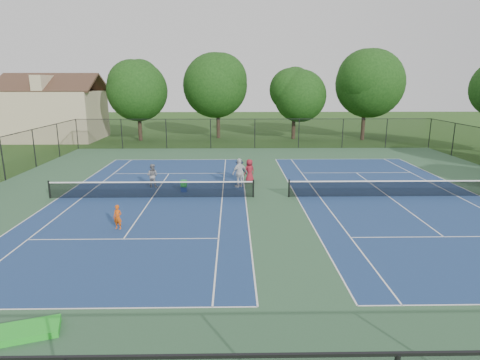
{
  "coord_description": "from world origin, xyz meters",
  "views": [
    {
      "loc": [
        -2.25,
        -22.71,
        6.61
      ],
      "look_at": [
        -1.85,
        -1.0,
        1.3
      ],
      "focal_mm": 30.0,
      "sensor_mm": 36.0,
      "label": 1
    }
  ],
  "objects_px": {
    "child_player": "(118,217)",
    "instructor": "(152,176)",
    "ball_hopper": "(184,184)",
    "tree_back_d": "(366,80)",
    "tree_back_b": "(218,82)",
    "clapboard_house": "(55,113)",
    "ball_crate": "(184,189)",
    "bystander_a": "(240,173)",
    "tree_back_c": "(295,92)",
    "tree_back_a": "(138,87)",
    "bystander_b": "(240,171)",
    "bystander_c": "(249,171)"
  },
  "relations": [
    {
      "from": "tree_back_b",
      "to": "instructor",
      "type": "height_order",
      "value": "tree_back_b"
    },
    {
      "from": "clapboard_house",
      "to": "ball_hopper",
      "type": "xyz_separation_m",
      "value": [
        17.71,
        -23.69,
        -2.56
      ]
    },
    {
      "from": "clapboard_house",
      "to": "bystander_c",
      "type": "height_order",
      "value": "clapboard_house"
    },
    {
      "from": "instructor",
      "to": "bystander_b",
      "type": "relative_size",
      "value": 1.01
    },
    {
      "from": "tree_back_a",
      "to": "bystander_a",
      "type": "relative_size",
      "value": 4.83
    },
    {
      "from": "tree_back_b",
      "to": "ball_crate",
      "type": "distance_m",
      "value": 25.55
    },
    {
      "from": "bystander_a",
      "to": "instructor",
      "type": "bearing_deg",
      "value": -36.78
    },
    {
      "from": "ball_hopper",
      "to": "tree_back_d",
      "type": "bearing_deg",
      "value": 51.13
    },
    {
      "from": "instructor",
      "to": "bystander_c",
      "type": "distance_m",
      "value": 6.41
    },
    {
      "from": "tree_back_a",
      "to": "bystander_c",
      "type": "height_order",
      "value": "tree_back_a"
    },
    {
      "from": "tree_back_b",
      "to": "bystander_c",
      "type": "relative_size",
      "value": 6.33
    },
    {
      "from": "tree_back_b",
      "to": "bystander_a",
      "type": "relative_size",
      "value": 5.3
    },
    {
      "from": "ball_crate",
      "to": "bystander_b",
      "type": "bearing_deg",
      "value": 36.75
    },
    {
      "from": "child_player",
      "to": "bystander_a",
      "type": "relative_size",
      "value": 0.61
    },
    {
      "from": "tree_back_d",
      "to": "tree_back_b",
      "type": "bearing_deg",
      "value": 173.29
    },
    {
      "from": "tree_back_a",
      "to": "bystander_a",
      "type": "bearing_deg",
      "value": -62.66
    },
    {
      "from": "tree_back_d",
      "to": "instructor",
      "type": "xyz_separation_m",
      "value": [
        -20.43,
        -21.53,
        -6.06
      ]
    },
    {
      "from": "tree_back_c",
      "to": "bystander_a",
      "type": "xyz_separation_m",
      "value": [
        -6.82,
        -22.61,
        -4.53
      ]
    },
    {
      "from": "instructor",
      "to": "clapboard_house",
      "type": "bearing_deg",
      "value": -42.6
    },
    {
      "from": "child_player",
      "to": "instructor",
      "type": "height_order",
      "value": "instructor"
    },
    {
      "from": "bystander_a",
      "to": "bystander_c",
      "type": "distance_m",
      "value": 1.46
    },
    {
      "from": "tree_back_d",
      "to": "bystander_a",
      "type": "height_order",
      "value": "tree_back_d"
    },
    {
      "from": "clapboard_house",
      "to": "bystander_c",
      "type": "bearing_deg",
      "value": -44.3
    },
    {
      "from": "child_player",
      "to": "ball_hopper",
      "type": "bearing_deg",
      "value": 87.02
    },
    {
      "from": "instructor",
      "to": "ball_hopper",
      "type": "xyz_separation_m",
      "value": [
        2.14,
        -1.16,
        -0.24
      ]
    },
    {
      "from": "tree_back_d",
      "to": "child_player",
      "type": "relative_size",
      "value": 8.99
    },
    {
      "from": "tree_back_b",
      "to": "bystander_c",
      "type": "height_order",
      "value": "tree_back_b"
    },
    {
      "from": "bystander_b",
      "to": "child_player",
      "type": "bearing_deg",
      "value": 69.72
    },
    {
      "from": "child_player",
      "to": "bystander_c",
      "type": "bearing_deg",
      "value": 70.23
    },
    {
      "from": "tree_back_a",
      "to": "ball_crate",
      "type": "xyz_separation_m",
      "value": [
        7.71,
        -22.69,
        -5.88
      ]
    },
    {
      "from": "tree_back_a",
      "to": "clapboard_house",
      "type": "relative_size",
      "value": 0.85
    },
    {
      "from": "clapboard_house",
      "to": "ball_crate",
      "type": "distance_m",
      "value": 29.73
    },
    {
      "from": "instructor",
      "to": "ball_hopper",
      "type": "height_order",
      "value": "instructor"
    },
    {
      "from": "bystander_a",
      "to": "bystander_b",
      "type": "bearing_deg",
      "value": -127.05
    },
    {
      "from": "tree_back_d",
      "to": "ball_crate",
      "type": "relative_size",
      "value": 29.73
    },
    {
      "from": "clapboard_house",
      "to": "child_player",
      "type": "distance_m",
      "value": 33.96
    },
    {
      "from": "instructor",
      "to": "ball_hopper",
      "type": "distance_m",
      "value": 2.44
    },
    {
      "from": "clapboard_house",
      "to": "tree_back_d",
      "type": "bearing_deg",
      "value": -1.59
    },
    {
      "from": "tree_back_c",
      "to": "tree_back_a",
      "type": "bearing_deg",
      "value": -176.82
    },
    {
      "from": "ball_crate",
      "to": "clapboard_house",
      "type": "bearing_deg",
      "value": 126.77
    },
    {
      "from": "ball_hopper",
      "to": "tree_back_c",
      "type": "bearing_deg",
      "value": 66.52
    },
    {
      "from": "tree_back_b",
      "to": "instructor",
      "type": "distance_m",
      "value": 24.49
    },
    {
      "from": "ball_hopper",
      "to": "bystander_a",
      "type": "bearing_deg",
      "value": 17.28
    },
    {
      "from": "tree_back_a",
      "to": "instructor",
      "type": "bearing_deg",
      "value": -75.5
    },
    {
      "from": "bystander_a",
      "to": "bystander_c",
      "type": "relative_size",
      "value": 1.2
    },
    {
      "from": "child_player",
      "to": "instructor",
      "type": "bearing_deg",
      "value": 105.44
    },
    {
      "from": "bystander_b",
      "to": "ball_hopper",
      "type": "xyz_separation_m",
      "value": [
        -3.5,
        -2.61,
        -0.23
      ]
    },
    {
      "from": "child_player",
      "to": "bystander_b",
      "type": "distance_m",
      "value": 10.74
    },
    {
      "from": "tree_back_d",
      "to": "clapboard_house",
      "type": "distance_m",
      "value": 36.21
    },
    {
      "from": "tree_back_a",
      "to": "bystander_b",
      "type": "bearing_deg",
      "value": -60.84
    }
  ]
}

